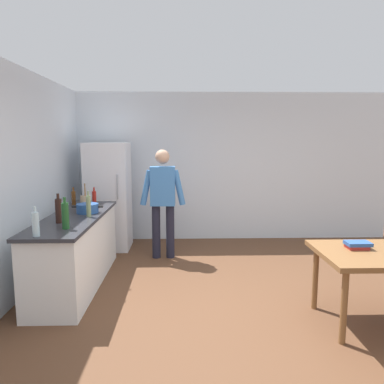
% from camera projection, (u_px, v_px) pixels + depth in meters
% --- Properties ---
extents(ground_plane, '(14.00, 14.00, 0.00)m').
position_uv_depth(ground_plane, '(242.00, 311.00, 3.90)').
color(ground_plane, brown).
extents(wall_back, '(6.40, 0.12, 2.70)m').
position_uv_depth(wall_back, '(217.00, 167.00, 6.68)').
color(wall_back, silver).
rests_on(wall_back, ground_plane).
extents(kitchen_counter, '(0.64, 2.20, 0.90)m').
position_uv_depth(kitchen_counter, '(76.00, 250.00, 4.57)').
color(kitchen_counter, white).
rests_on(kitchen_counter, ground_plane).
extents(refrigerator, '(0.70, 0.67, 1.80)m').
position_uv_depth(refrigerator, '(109.00, 196.00, 6.10)').
color(refrigerator, white).
rests_on(refrigerator, ground_plane).
extents(person, '(0.70, 0.22, 1.70)m').
position_uv_depth(person, '(163.00, 196.00, 5.56)').
color(person, '#1E1E2D').
rests_on(person, ground_plane).
extents(cooking_pot, '(0.40, 0.28, 0.12)m').
position_uv_depth(cooking_pot, '(87.00, 208.00, 4.68)').
color(cooking_pot, '#285193').
rests_on(cooking_pot, kitchen_counter).
extents(utensil_jar, '(0.11, 0.11, 0.32)m').
position_uv_depth(utensil_jar, '(84.00, 200.00, 5.23)').
color(utensil_jar, tan).
rests_on(utensil_jar, kitchen_counter).
extents(bottle_sauce_red, '(0.06, 0.06, 0.24)m').
position_uv_depth(bottle_sauce_red, '(94.00, 197.00, 5.40)').
color(bottle_sauce_red, '#B22319').
rests_on(bottle_sauce_red, kitchen_counter).
extents(bottle_vinegar_tall, '(0.06, 0.06, 0.32)m').
position_uv_depth(bottle_vinegar_tall, '(89.00, 206.00, 4.42)').
color(bottle_vinegar_tall, gray).
rests_on(bottle_vinegar_tall, kitchen_counter).
extents(bottle_water_clear, '(0.07, 0.07, 0.30)m').
position_uv_depth(bottle_water_clear, '(36.00, 224.00, 3.51)').
color(bottle_water_clear, silver).
rests_on(bottle_water_clear, kitchen_counter).
extents(bottle_beer_brown, '(0.06, 0.06, 0.26)m').
position_uv_depth(bottle_beer_brown, '(74.00, 198.00, 5.26)').
color(bottle_beer_brown, '#5B3314').
rests_on(bottle_beer_brown, kitchen_counter).
extents(bottle_wine_dark, '(0.08, 0.08, 0.34)m').
position_uv_depth(bottle_wine_dark, '(59.00, 210.00, 4.09)').
color(bottle_wine_dark, black).
rests_on(bottle_wine_dark, kitchen_counter).
extents(bottle_wine_green, '(0.08, 0.08, 0.34)m').
position_uv_depth(bottle_wine_green, '(65.00, 215.00, 3.81)').
color(bottle_wine_green, '#1E5123').
rests_on(bottle_wine_green, kitchen_counter).
extents(book_stack, '(0.24, 0.16, 0.07)m').
position_uv_depth(book_stack, '(357.00, 245.00, 3.63)').
color(book_stack, '#B22D28').
rests_on(book_stack, dining_table).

